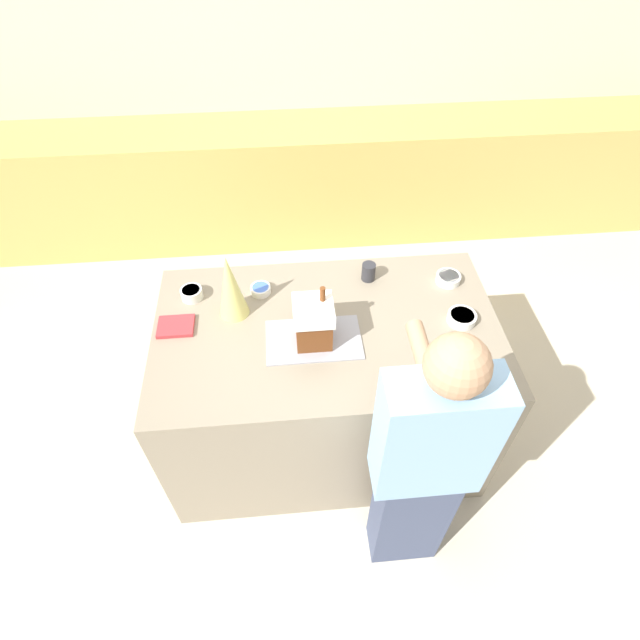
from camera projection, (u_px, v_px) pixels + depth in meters
name	position (u px, v px, depth m)	size (l,w,h in m)	color
ground_plane	(326.00, 431.00, 3.08)	(12.00, 12.00, 0.00)	beige
wall_back	(296.00, 62.00, 3.76)	(8.00, 0.05, 2.60)	beige
back_cabinet_block	(302.00, 182.00, 4.14)	(6.00, 0.60, 0.96)	tan
kitchen_island	(327.00, 386.00, 2.73)	(1.67, 0.98, 0.95)	gray
baking_tray	(314.00, 340.00, 2.33)	(0.44, 0.27, 0.01)	#9E9EA8
gingerbread_house	(313.00, 322.00, 2.24)	(0.18, 0.18, 0.30)	brown
decorative_tree	(230.00, 286.00, 2.33)	(0.14, 0.14, 0.35)	#DBD675
candy_bowl_far_left	(448.00, 278.00, 2.59)	(0.13, 0.13, 0.04)	white
candy_bowl_beside_tree	(192.00, 293.00, 2.50)	(0.11, 0.11, 0.05)	silver
candy_bowl_front_corner	(261.00, 289.00, 2.54)	(0.10, 0.10, 0.04)	white
candy_bowl_center_rear	(462.00, 317.00, 2.40)	(0.14, 0.14, 0.04)	silver
cookbook	(176.00, 326.00, 2.38)	(0.17, 0.13, 0.02)	#B23338
mug	(368.00, 272.00, 2.59)	(0.07, 0.07, 0.10)	#2D2D33
person	(423.00, 467.00, 2.02)	(0.42, 0.53, 1.62)	#424C6B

